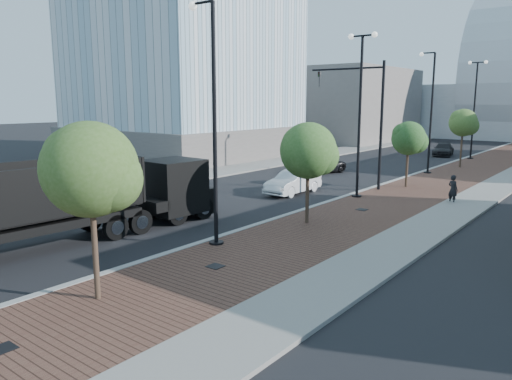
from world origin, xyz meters
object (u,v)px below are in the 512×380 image
Objects in this scene: dark_car_mid at (319,165)px; dump_truck at (111,201)px; pedestrian at (453,190)px; white_sedan at (293,182)px.

dump_truck is at bearing -66.20° from dark_car_mid.
pedestrian is at bearing 61.16° from dump_truck.
white_sedan is 9.06m from dark_car_mid.
dump_truck is at bearing 80.65° from pedestrian.
pedestrian is (9.68, 15.18, -0.58)m from dump_truck.
dark_car_mid is at bearing 111.03° from white_sedan.
pedestrian is at bearing 18.56° from white_sedan.
dump_truck is 3.12× the size of white_sedan.
pedestrian is (8.61, 2.87, 0.10)m from white_sedan.
pedestrian is at bearing -7.46° from dark_car_mid.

